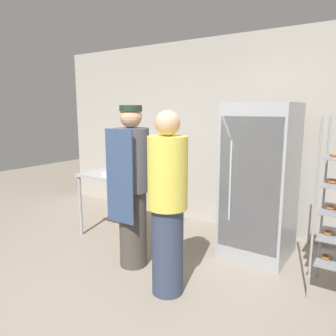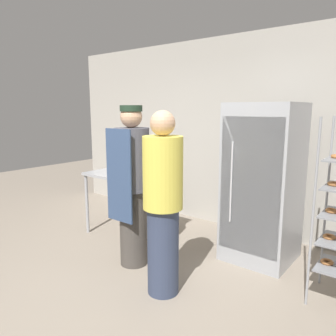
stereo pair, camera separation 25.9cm
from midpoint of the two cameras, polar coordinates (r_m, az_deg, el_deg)
The scene contains 8 objects.
ground_plane at distance 3.36m, azimuth -6.46°, elevation -20.89°, with size 14.00×14.00×0.00m, color gray.
back_wall at distance 4.86m, azimuth 13.36°, elevation 5.72°, with size 6.40×0.12×2.75m, color #ADA89E.
refrigerator at distance 3.92m, azimuth 18.04°, elevation -2.52°, with size 0.74×0.77×1.80m.
prep_counter at distance 4.49m, azimuth -5.23°, elevation -2.17°, with size 1.11×0.73×0.87m.
donut_box at distance 4.39m, azimuth -6.39°, elevation -0.56°, with size 0.27×0.23×0.27m.
blender_pitcher at distance 4.32m, azimuth -2.69°, elevation 0.15°, with size 0.15×0.15×0.25m.
person_baker at distance 3.58m, azimuth -4.19°, elevation -2.89°, with size 0.38×0.39×1.77m.
person_customer at distance 3.02m, azimuth 1.59°, elevation -6.22°, with size 0.37×0.37×1.73m.
Camera 2 is at (2.16, -1.95, 1.74)m, focal length 35.00 mm.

